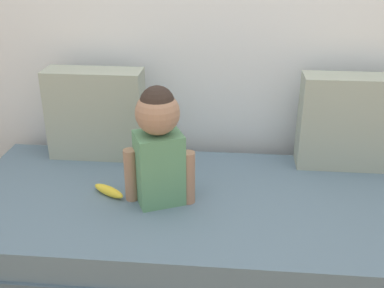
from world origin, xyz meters
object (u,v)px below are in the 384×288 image
(couch, at_px, (221,234))
(toddler, at_px, (158,143))
(throw_pillow_left, at_px, (96,114))
(banana, at_px, (109,191))
(throw_pillow_right, at_px, (363,123))

(couch, distance_m, toddler, 0.53)
(throw_pillow_left, height_order, banana, throw_pillow_left)
(couch, bearing_deg, banana, -177.79)
(throw_pillow_right, relative_size, toddler, 1.18)
(throw_pillow_left, distance_m, toddler, 0.56)
(couch, xyz_separation_m, toddler, (-0.26, -0.04, 0.45))
(throw_pillow_right, bearing_deg, toddler, -155.44)
(couch, xyz_separation_m, banana, (-0.49, -0.02, 0.21))
(throw_pillow_right, bearing_deg, couch, -149.87)
(toddler, relative_size, banana, 2.98)
(couch, bearing_deg, throw_pillow_right, 30.13)
(couch, relative_size, throw_pillow_right, 3.93)
(couch, relative_size, banana, 13.77)
(throw_pillow_left, xyz_separation_m, banana, (0.15, -0.39, -0.20))
(banana, bearing_deg, throw_pillow_left, 110.94)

